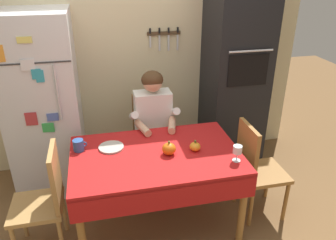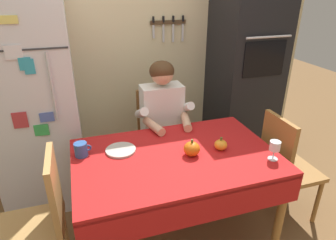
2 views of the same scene
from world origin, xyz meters
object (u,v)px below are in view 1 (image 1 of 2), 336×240
at_px(refrigerator, 44,105).
at_px(wine_glass, 237,150).
at_px(serving_tray, 111,147).
at_px(chair_behind_person, 151,134).
at_px(pumpkin_medium, 169,149).
at_px(coffee_mug, 79,145).
at_px(wall_oven, 235,75).
at_px(seated_person, 154,122).
at_px(chair_right_side, 256,167).
at_px(chair_left_side, 46,197).
at_px(dining_table, 156,163).
at_px(pumpkin_large, 195,147).

bearing_deg(refrigerator, wine_glass, -35.54).
height_order(refrigerator, serving_tray, refrigerator).
height_order(chair_behind_person, wine_glass, chair_behind_person).
xyz_separation_m(chair_behind_person, pumpkin_medium, (0.01, -0.81, 0.28)).
bearing_deg(coffee_mug, wall_oven, 23.11).
height_order(seated_person, coffee_mug, seated_person).
height_order(chair_behind_person, chair_right_side, same).
bearing_deg(seated_person, serving_tray, -137.27).
distance_m(chair_right_side, serving_tray, 1.30).
bearing_deg(coffee_mug, wine_glass, -19.67).
height_order(refrigerator, seated_person, refrigerator).
bearing_deg(chair_left_side, wine_glass, -6.21).
bearing_deg(seated_person, dining_table, -98.90).
distance_m(chair_behind_person, chair_left_side, 1.31).
bearing_deg(chair_right_side, serving_tray, 170.06).
xyz_separation_m(pumpkin_large, pumpkin_medium, (-0.23, -0.01, 0.01)).
bearing_deg(serving_tray, pumpkin_medium, -23.87).
relative_size(dining_table, pumpkin_medium, 11.42).
height_order(chair_right_side, wine_glass, chair_right_side).
height_order(chair_right_side, pumpkin_medium, chair_right_side).
bearing_deg(chair_right_side, coffee_mug, 170.99).
relative_size(wall_oven, serving_tray, 9.83).
relative_size(wine_glass, serving_tray, 0.64).
bearing_deg(wine_glass, chair_behind_person, 116.68).
height_order(coffee_mug, pumpkin_large, coffee_mug).
height_order(chair_left_side, serving_tray, chair_left_side).
relative_size(chair_behind_person, pumpkin_medium, 7.58).
distance_m(refrigerator, dining_table, 1.32).
distance_m(refrigerator, coffee_mug, 0.76).
relative_size(chair_right_side, pumpkin_large, 9.60).
relative_size(chair_right_side, chair_left_side, 1.00).
relative_size(dining_table, chair_right_side, 1.51).
bearing_deg(wall_oven, coffee_mug, -156.89).
bearing_deg(pumpkin_large, serving_tray, 164.19).
height_order(wall_oven, wine_glass, wall_oven).
bearing_deg(refrigerator, seated_person, -14.97).
bearing_deg(coffee_mug, serving_tray, -4.57).
distance_m(chair_left_side, pumpkin_large, 1.26).
height_order(chair_behind_person, pumpkin_large, chair_behind_person).
distance_m(wall_oven, coffee_mug, 1.84).
height_order(chair_right_side, chair_left_side, same).
xyz_separation_m(seated_person, chair_left_side, (-1.00, -0.67, -0.23)).
bearing_deg(serving_tray, refrigerator, 130.54).
bearing_deg(refrigerator, pumpkin_medium, -40.44).
bearing_deg(chair_left_side, refrigerator, 92.97).
distance_m(chair_left_side, wine_glass, 1.55).
xyz_separation_m(wine_glass, pumpkin_large, (-0.28, 0.22, -0.06)).
bearing_deg(refrigerator, chair_left_side, -87.03).
xyz_separation_m(refrigerator, dining_table, (0.95, -0.88, -0.24)).
distance_m(chair_behind_person, wine_glass, 1.19).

